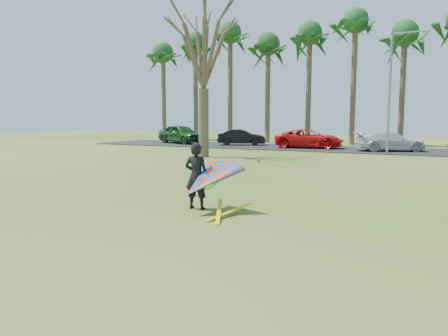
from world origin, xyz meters
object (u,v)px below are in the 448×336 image
at_px(car_0, 181,134).
at_px(kite_flyer, 205,180).
at_px(car_2, 309,139).
at_px(bare_tree_left, 203,43).
at_px(streetlight, 392,86).
at_px(car_1, 241,137).
at_px(car_3, 390,141).

xyz_separation_m(car_0, kite_flyer, (15.93, -23.90, -0.05)).
distance_m(car_2, kite_flyer, 23.76).
bearing_deg(car_2, car_0, 80.34).
relative_size(bare_tree_left, streetlight, 1.21).
xyz_separation_m(car_1, car_2, (6.14, -0.73, 0.06)).
relative_size(car_1, car_2, 0.78).
bearing_deg(car_1, streetlight, -128.74).
distance_m(car_3, kite_flyer, 23.09).
bearing_deg(bare_tree_left, car_1, 101.88).
relative_size(car_1, kite_flyer, 1.70).
xyz_separation_m(car_1, car_3, (12.13, -1.18, 0.02)).
height_order(bare_tree_left, car_2, bare_tree_left).
bearing_deg(car_1, car_3, -118.72).
distance_m(streetlight, kite_flyer, 21.17).
distance_m(car_1, car_3, 12.19).
height_order(streetlight, car_2, streetlight).
relative_size(car_0, kite_flyer, 2.09).
bearing_deg(car_3, car_2, 62.39).
xyz_separation_m(car_2, kite_flyer, (3.87, -23.44, 0.07)).
bearing_deg(kite_flyer, car_2, 99.37).
bearing_deg(car_1, car_0, 69.55).
height_order(car_0, car_3, car_0).
relative_size(streetlight, car_3, 1.68).
height_order(streetlight, car_1, streetlight).
xyz_separation_m(car_1, kite_flyer, (10.01, -24.18, 0.12)).
bearing_deg(streetlight, car_3, 95.66).
bearing_deg(car_2, kite_flyer, -178.13).
bearing_deg(kite_flyer, streetlight, 83.54).
bearing_deg(streetlight, car_0, 170.17).
bearing_deg(car_2, car_1, 75.68).
distance_m(bare_tree_left, kite_flyer, 16.92).
relative_size(car_2, kite_flyer, 2.18).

